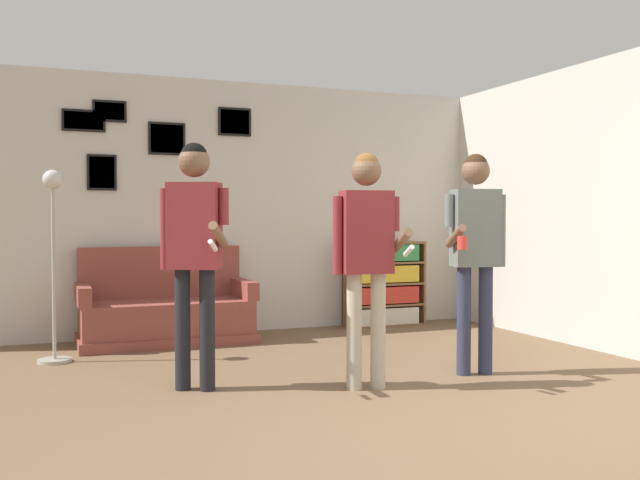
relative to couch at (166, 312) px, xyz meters
The scene contains 10 objects.
ground_plane 3.98m from the couch, 73.95° to the right, with size 20.00×20.00×0.00m, color brown.
wall_back 1.57m from the couch, 20.77° to the left, with size 7.48×0.08×2.70m.
wall_right 4.18m from the couch, 25.08° to the right, with size 0.06×6.60×2.70m.
couch is the anchor object (origin of this frame).
bookshelf 2.53m from the couch, ahead, with size 0.92×0.30×0.96m.
floor_lamp 1.40m from the couch, 148.40° to the right, with size 0.28×0.28×1.64m.
person_player_foreground_left 2.22m from the couch, 93.84° to the right, with size 0.45×0.60×1.76m.
person_player_foreground_center 2.78m from the couch, 67.77° to the right, with size 0.50×0.50×1.70m.
person_watcher_holding_cup 3.20m from the couch, 49.73° to the right, with size 0.55×0.41×1.73m.
drinking_cup 2.47m from the couch, ahead, with size 0.08×0.08×0.11m.
Camera 1 is at (-2.28, -3.28, 1.22)m, focal length 40.00 mm.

